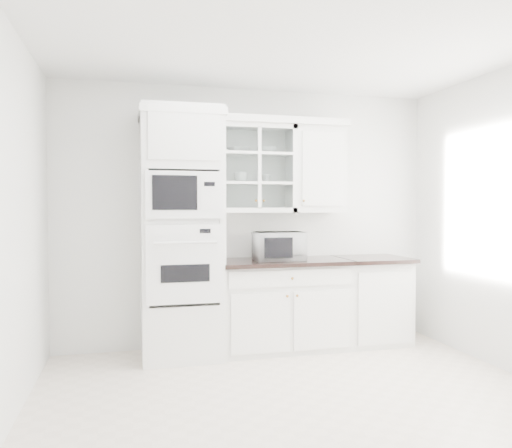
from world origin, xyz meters
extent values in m
cube|color=beige|center=(0.00, 0.00, 0.01)|extent=(4.00, 3.50, 0.01)
cube|color=white|center=(0.00, 1.74, 1.35)|extent=(4.00, 0.02, 2.70)
cube|color=white|center=(-1.99, 0.00, 1.35)|extent=(0.02, 3.50, 2.70)
cube|color=white|center=(0.00, 0.00, 2.69)|extent=(4.00, 3.50, 0.02)
cube|color=white|center=(-0.75, 1.43, 1.20)|extent=(0.76, 0.65, 2.40)
cube|color=white|center=(-0.75, 1.09, 0.94)|extent=(0.70, 0.03, 0.72)
cube|color=black|center=(-0.75, 1.07, 0.86)|extent=(0.44, 0.01, 0.16)
cube|color=white|center=(-0.75, 1.09, 1.56)|extent=(0.70, 0.03, 0.43)
cube|color=black|center=(-0.84, 1.07, 1.58)|extent=(0.40, 0.01, 0.31)
cube|color=white|center=(0.28, 1.45, 0.44)|extent=(1.30, 0.60, 0.88)
cube|color=black|center=(0.28, 1.42, 0.90)|extent=(1.32, 0.67, 0.04)
cube|color=white|center=(1.28, 1.45, 0.44)|extent=(0.70, 0.60, 0.88)
cube|color=black|center=(1.28, 1.42, 0.90)|extent=(0.72, 0.67, 0.04)
cube|color=white|center=(0.03, 1.58, 1.85)|extent=(0.80, 0.33, 0.90)
cube|color=white|center=(0.03, 1.58, 1.70)|extent=(0.74, 0.29, 0.02)
cube|color=white|center=(0.03, 1.58, 2.00)|extent=(0.74, 0.29, 0.02)
cube|color=white|center=(0.71, 1.58, 1.85)|extent=(0.55, 0.33, 0.90)
cube|color=white|center=(-0.07, 1.56, 2.33)|extent=(2.14, 0.38, 0.07)
imported|color=white|center=(0.23, 1.41, 1.06)|extent=(0.51, 0.43, 0.29)
imported|color=white|center=(-0.15, 1.58, 2.04)|extent=(0.26, 0.26, 0.06)
imported|color=white|center=(0.14, 1.57, 2.04)|extent=(0.25, 0.25, 0.06)
imported|color=white|center=(-0.13, 1.57, 1.76)|extent=(0.16, 0.16, 0.10)
imported|color=white|center=(0.15, 1.60, 1.75)|extent=(0.11, 0.11, 0.09)
camera|label=1|loc=(-1.23, -3.41, 1.46)|focal=35.00mm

